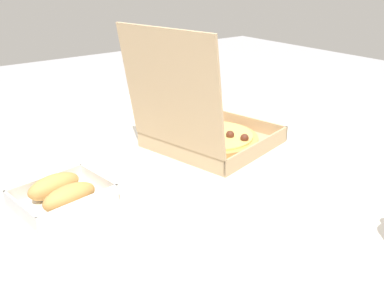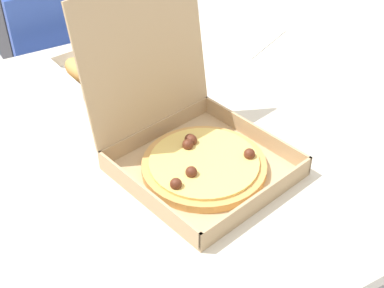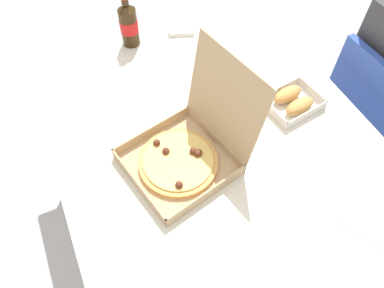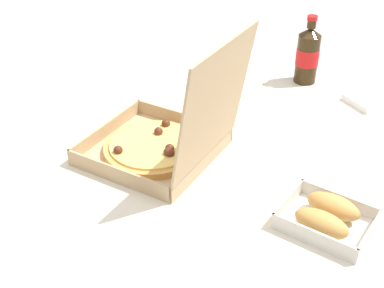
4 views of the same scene
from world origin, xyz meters
The scene contains 8 objects.
ground_plane centered at (0.00, 0.00, 0.00)m, with size 10.00×10.00×0.00m, color #B2B2B7.
dining_table centered at (0.00, 0.00, 0.64)m, with size 1.35×1.07×0.71m.
chair centered at (0.05, 0.77, 0.48)m, with size 0.42×0.42×0.83m.
pizza_box_open centered at (0.07, -0.12, 0.76)m, with size 0.38×0.42×0.35m.
bread_side_box centered at (0.01, 0.32, 0.73)m, with size 0.18×0.21×0.06m.
cola_bottle centered at (-0.56, -0.10, 0.80)m, with size 0.07×0.07×0.22m.
paper_menu centered at (0.50, 0.31, 0.71)m, with size 0.21×0.15×0.00m, color white.
napkin_pile centered at (-0.56, 0.13, 0.72)m, with size 0.11×0.11×0.02m, color white.
Camera 3 is at (0.67, -0.38, 1.73)m, focal length 34.42 mm.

